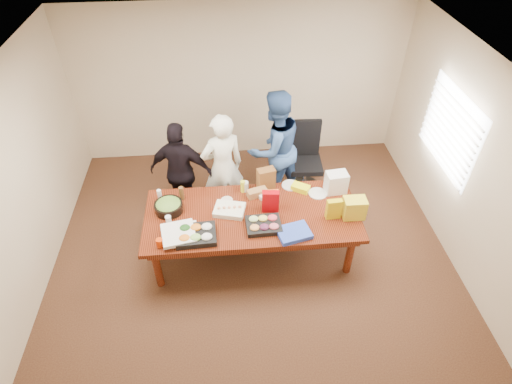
{
  "coord_description": "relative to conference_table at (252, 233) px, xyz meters",
  "views": [
    {
      "loc": [
        -0.29,
        -3.91,
        4.54
      ],
      "look_at": [
        0.06,
        0.1,
        1.04
      ],
      "focal_mm": 29.23,
      "sensor_mm": 36.0,
      "label": 1
    }
  ],
  "objects": [
    {
      "name": "fruit_tray",
      "position": [
        0.13,
        -0.25,
        0.41
      ],
      "size": [
        0.45,
        0.36,
        0.07
      ],
      "primitive_type": "cube",
      "rotation": [
        0.0,
        0.0,
        0.04
      ],
      "color": "black",
      "rests_on": "conference_table"
    },
    {
      "name": "floor",
      "position": [
        0.0,
        0.0,
        -0.39
      ],
      "size": [
        5.5,
        5.0,
        0.02
      ],
      "primitive_type": "cube",
      "color": "#47301E",
      "rests_on": "ground"
    },
    {
      "name": "chip_bag_red",
      "position": [
        0.25,
        0.04,
        0.53
      ],
      "size": [
        0.23,
        0.11,
        0.32
      ],
      "primitive_type": "cube",
      "rotation": [
        0.0,
        0.0,
        -0.11
      ],
      "color": "#AB030A",
      "rests_on": "conference_table"
    },
    {
      "name": "pizza_box_lower",
      "position": [
        -0.91,
        -0.31,
        0.4
      ],
      "size": [
        0.42,
        0.42,
        0.05
      ],
      "primitive_type": "cube",
      "rotation": [
        0.0,
        0.0,
        0.04
      ],
      "color": "white",
      "rests_on": "conference_table"
    },
    {
      "name": "grocery_bag_yellow",
      "position": [
        1.3,
        -0.16,
        0.52
      ],
      "size": [
        0.29,
        0.2,
        0.29
      ],
      "primitive_type": "cube",
      "rotation": [
        0.0,
        0.0,
        -0.02
      ],
      "color": "yellow",
      "rests_on": "conference_table"
    },
    {
      "name": "mayo_jar",
      "position": [
        -0.06,
        0.48,
        0.45
      ],
      "size": [
        0.11,
        0.11,
        0.15
      ],
      "primitive_type": "cylinder",
      "rotation": [
        0.0,
        0.0,
        -0.2
      ],
      "color": "white",
      "rests_on": "conference_table"
    },
    {
      "name": "window_panel",
      "position": [
        2.72,
        0.6,
        1.12
      ],
      "size": [
        0.03,
        1.4,
        1.1
      ],
      "primitive_type": "cube",
      "color": "white",
      "rests_on": "wall_right"
    },
    {
      "name": "chip_bag_orange",
      "position": [
        0.27,
        0.1,
        0.52
      ],
      "size": [
        0.18,
        0.08,
        0.28
      ],
      "primitive_type": "cube",
      "rotation": [
        0.0,
        0.0,
        -0.01
      ],
      "color": "orange",
      "rests_on": "conference_table"
    },
    {
      "name": "wall_left",
      "position": [
        -2.75,
        0.0,
        0.98
      ],
      "size": [
        0.04,
        5.0,
        2.7
      ],
      "primitive_type": "cube",
      "color": "beige",
      "rests_on": "floor"
    },
    {
      "name": "dip_bowl_a",
      "position": [
        0.19,
        0.3,
        0.4
      ],
      "size": [
        0.17,
        0.17,
        0.06
      ],
      "primitive_type": "cylinder",
      "rotation": [
        0.0,
        0.0,
        0.13
      ],
      "color": "silver",
      "rests_on": "conference_table"
    },
    {
      "name": "plate_b",
      "position": [
        0.59,
        0.52,
        0.38
      ],
      "size": [
        0.31,
        0.31,
        0.02
      ],
      "primitive_type": "cylinder",
      "rotation": [
        0.0,
        0.0,
        -0.34
      ],
      "color": "silver",
      "rests_on": "conference_table"
    },
    {
      "name": "bread_loaf",
      "position": [
        0.1,
        0.35,
        0.43
      ],
      "size": [
        0.29,
        0.19,
        0.11
      ],
      "primitive_type": "cube",
      "rotation": [
        0.0,
        0.0,
        0.31
      ],
      "color": "#9C6C3C",
      "rests_on": "conference_table"
    },
    {
      "name": "banana_bunch",
      "position": [
        0.71,
        0.41,
        0.42
      ],
      "size": [
        0.28,
        0.25,
        0.08
      ],
      "primitive_type": "cube",
      "rotation": [
        0.0,
        0.0,
        -0.55
      ],
      "color": "#F8FF0E",
      "rests_on": "conference_table"
    },
    {
      "name": "window_blinds",
      "position": [
        2.68,
        0.6,
        1.12
      ],
      "size": [
        0.04,
        1.36,
        1.0
      ],
      "primitive_type": "cube",
      "color": "beige",
      "rests_on": "wall_right"
    },
    {
      "name": "conference_table",
      "position": [
        0.0,
        0.0,
        0.0
      ],
      "size": [
        2.8,
        1.2,
        0.75
      ],
      "primitive_type": "cube",
      "color": "#4C1C0F",
      "rests_on": "floor"
    },
    {
      "name": "ceiling",
      "position": [
        0.0,
        0.0,
        2.33
      ],
      "size": [
        5.5,
        5.0,
        0.02
      ],
      "primitive_type": "cube",
      "color": "white",
      "rests_on": "wall_back"
    },
    {
      "name": "red_cup",
      "position": [
        -1.15,
        -0.46,
        0.43
      ],
      "size": [
        0.09,
        0.09,
        0.11
      ],
      "primitive_type": "cylinder",
      "rotation": [
        0.0,
        0.0,
        -0.09
      ],
      "color": "red",
      "rests_on": "conference_table"
    },
    {
      "name": "clear_cup_a",
      "position": [
        -1.07,
        -0.07,
        0.43
      ],
      "size": [
        0.08,
        0.08,
        0.1
      ],
      "primitive_type": "cylinder",
      "rotation": [
        0.0,
        0.0,
        0.02
      ],
      "color": "white",
      "rests_on": "conference_table"
    },
    {
      "name": "chip_bag_yellow",
      "position": [
        1.03,
        -0.16,
        0.52
      ],
      "size": [
        0.2,
        0.09,
        0.29
      ],
      "primitive_type": "cube",
      "rotation": [
        0.0,
        0.0,
        0.06
      ],
      "color": "yellow",
      "rests_on": "conference_table"
    },
    {
      "name": "dip_bowl_b",
      "position": [
        -0.32,
        0.23,
        0.41
      ],
      "size": [
        0.19,
        0.19,
        0.06
      ],
      "primitive_type": "cylinder",
      "rotation": [
        0.0,
        0.0,
        0.24
      ],
      "color": "beige",
      "rests_on": "conference_table"
    },
    {
      "name": "grocery_bag_white",
      "position": [
        1.19,
        0.36,
        0.53
      ],
      "size": [
        0.3,
        0.23,
        0.3
      ],
      "primitive_type": "cube",
      "rotation": [
        0.0,
        0.0,
        0.1
      ],
      "color": "white",
      "rests_on": "conference_table"
    },
    {
      "name": "clear_cup_b",
      "position": [
        -1.12,
        0.08,
        0.44
      ],
      "size": [
        0.1,
        0.1,
        0.12
      ],
      "primitive_type": "cylinder",
      "rotation": [
        0.0,
        0.0,
        0.16
      ],
      "color": "white",
      "rests_on": "conference_table"
    },
    {
      "name": "sheet_cake",
      "position": [
        -0.29,
        0.06,
        0.41
      ],
      "size": [
        0.45,
        0.38,
        0.07
      ],
      "primitive_type": "cube",
      "rotation": [
        0.0,
        0.0,
        -0.25
      ],
      "color": "white",
      "rests_on": "conference_table"
    },
    {
      "name": "wall_front",
      "position": [
        0.0,
        -2.5,
        0.98
      ],
      "size": [
        5.5,
        0.04,
        2.7
      ],
      "primitive_type": "cube",
      "color": "beige",
      "rests_on": "floor"
    },
    {
      "name": "plate_a",
      "position": [
        0.94,
        0.31,
        0.38
      ],
      "size": [
        0.29,
        0.29,
        0.01
      ],
      "primitive_type": "cylinder",
      "rotation": [
        0.0,
        0.0,
        -0.17
      ],
      "color": "white",
      "rests_on": "conference_table"
    },
    {
      "name": "wall_back",
      "position": [
        0.0,
        2.5,
        0.98
      ],
      "size": [
        5.5,
        0.04,
        2.7
      ],
      "primitive_type": "cube",
      "color": "beige",
      "rests_on": "floor"
    },
    {
      "name": "wall_right",
      "position": [
        2.75,
        0.0,
        0.98
      ],
      "size": [
        0.04,
        5.0,
        2.7
      ],
      "primitive_type": "cube",
      "color": "beige",
      "rests_on": "floor"
    },
    {
      "name": "kraft_bag",
      "position": [
        0.24,
        0.52,
        0.53
      ],
      "size": [
        0.27,
        0.19,
        0.31
      ],
      "primitive_type": "cube",
      "rotation": [
        0.0,
        0.0,
        0.25
      ],
      "color": "brown",
      "rests_on": "conference_table"
    },
    {
      "name": "veggie_tray",
      "position": [
        -0.72,
        -0.35,
        0.41
      ],
      "size": [
        0.5,
        0.4,
        0.07
      ],
      "primitive_type": "cube",
      "rotation": [
        0.0,
        0.0,
        0.04
      ],
      "color": "black",
      "rests_on": "conference_table"
    },
    {
      "name": "pizza_box_upper",
      "position": [
        -0.93,
        -0.34,
        0.44
      ],
      "size": [
        0.47,
        0.47,
        0.05
      ],
      "primitive_type": "cube",
      "rotation": [
        0.0,
        0.0,
        0.18
      ],
      "color": "silver",
      "rests_on": "pizza_box_lower"
    },
    {
      "name": "person_center",
      "position": [
        -0.35,
        0.88,
        0.49
      ],
      "size": [
        0.73,
        0.6,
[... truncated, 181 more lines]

